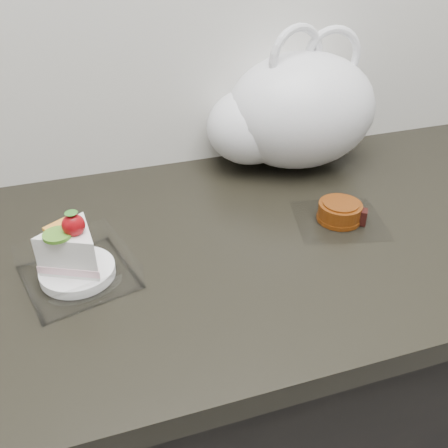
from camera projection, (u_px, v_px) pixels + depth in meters
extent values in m
cube|color=black|center=(232.00, 407.00, 1.12)|extent=(2.00, 0.60, 0.86)
cube|color=black|center=(235.00, 246.00, 0.88)|extent=(2.04, 0.64, 0.04)
cube|color=white|center=(79.00, 276.00, 0.77)|extent=(0.19, 0.19, 0.00)
cylinder|color=white|center=(78.00, 272.00, 0.77)|extent=(0.11, 0.11, 0.02)
ellipsoid|color=#A90B14|center=(73.00, 225.00, 0.71)|extent=(0.03, 0.03, 0.03)
cone|color=#2D7223|center=(71.00, 215.00, 0.70)|extent=(0.02, 0.02, 0.01)
cylinder|color=#57A12E|center=(57.00, 235.00, 0.71)|extent=(0.04, 0.04, 0.01)
cube|color=orange|center=(61.00, 224.00, 0.73)|extent=(0.05, 0.04, 0.01)
cube|color=white|center=(338.00, 220.00, 0.91)|extent=(0.19, 0.18, 0.00)
cylinder|color=#6E320D|center=(340.00, 212.00, 0.90)|extent=(0.08, 0.08, 0.03)
cylinder|color=#6E320D|center=(339.00, 218.00, 0.91)|extent=(0.09, 0.09, 0.01)
cylinder|color=#6E320D|center=(341.00, 203.00, 0.89)|extent=(0.07, 0.07, 0.00)
cube|color=black|center=(360.00, 217.00, 0.89)|extent=(0.03, 0.03, 0.03)
ellipsoid|color=white|center=(301.00, 111.00, 1.04)|extent=(0.34, 0.28, 0.24)
ellipsoid|color=white|center=(251.00, 126.00, 1.03)|extent=(0.20, 0.18, 0.16)
torus|color=white|center=(296.00, 58.00, 0.97)|extent=(0.13, 0.05, 0.13)
torus|color=white|center=(332.00, 56.00, 1.00)|extent=(0.12, 0.03, 0.12)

